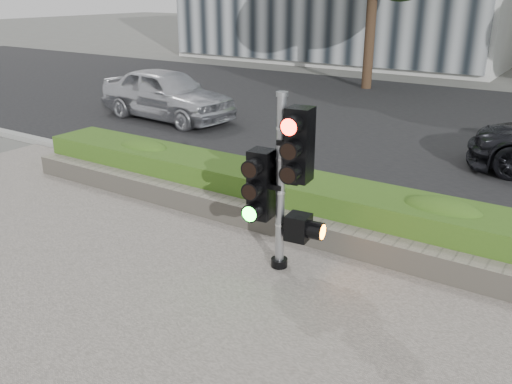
% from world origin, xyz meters
% --- Properties ---
extents(ground, '(120.00, 120.00, 0.00)m').
position_xyz_m(ground, '(0.00, 0.00, 0.00)').
color(ground, '#51514C').
rests_on(ground, ground).
extents(road, '(60.00, 13.00, 0.02)m').
position_xyz_m(road, '(0.00, 10.00, 0.01)').
color(road, black).
rests_on(road, ground).
extents(curb, '(60.00, 0.25, 0.12)m').
position_xyz_m(curb, '(0.00, 3.15, 0.06)').
color(curb, gray).
rests_on(curb, ground).
extents(stone_wall, '(12.00, 0.32, 0.34)m').
position_xyz_m(stone_wall, '(0.00, 1.90, 0.20)').
color(stone_wall, gray).
rests_on(stone_wall, sidewalk).
extents(hedge, '(12.00, 1.00, 0.68)m').
position_xyz_m(hedge, '(0.00, 2.55, 0.37)').
color(hedge, '#60952D').
rests_on(hedge, sidewalk).
extents(traffic_signal, '(0.81, 0.63, 2.30)m').
position_xyz_m(traffic_signal, '(-0.10, 1.06, 1.30)').
color(traffic_signal, black).
rests_on(traffic_signal, sidewalk).
extents(car_silver, '(4.26, 2.00, 1.41)m').
position_xyz_m(car_silver, '(-7.18, 6.71, 0.73)').
color(car_silver, silver).
rests_on(car_silver, road).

